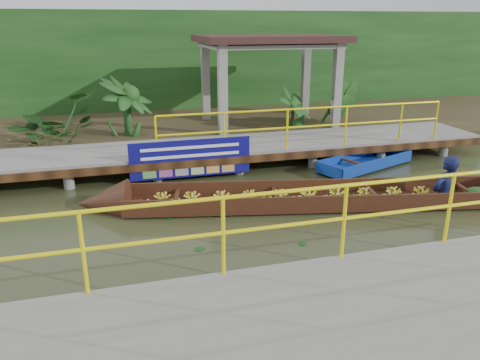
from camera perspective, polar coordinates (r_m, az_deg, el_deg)
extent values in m
plane|color=#2F361B|center=(8.99, -1.67, -4.84)|extent=(80.00, 80.00, 0.00)
cube|color=#332A19|center=(15.98, -8.34, 6.36)|extent=(30.00, 8.00, 0.45)
cube|color=slate|center=(12.07, -5.79, 3.78)|extent=(16.00, 2.00, 0.15)
cube|color=black|center=(11.14, -4.85, 2.11)|extent=(16.00, 0.12, 0.18)
cylinder|color=#FFEB0D|center=(11.73, 8.38, 8.63)|extent=(7.50, 0.05, 0.05)
cylinder|color=#FFEB0D|center=(11.82, 8.28, 6.48)|extent=(7.50, 0.05, 0.05)
cylinder|color=#FFEB0D|center=(11.83, 8.27, 6.25)|extent=(0.05, 0.05, 1.00)
cylinder|color=slate|center=(11.39, -25.18, -0.33)|extent=(0.24, 0.24, 0.55)
cylinder|color=slate|center=(12.90, -24.17, 1.90)|extent=(0.24, 0.24, 0.55)
cylinder|color=slate|center=(11.21, -15.10, 0.55)|extent=(0.24, 0.24, 0.55)
cylinder|color=slate|center=(12.75, -15.28, 2.71)|extent=(0.24, 0.24, 0.55)
cylinder|color=slate|center=(11.39, -5.02, 1.43)|extent=(0.24, 0.24, 0.55)
cylinder|color=slate|center=(12.90, -6.38, 3.45)|extent=(0.24, 0.24, 0.55)
cylinder|color=slate|center=(11.90, 4.48, 2.21)|extent=(0.24, 0.24, 0.55)
cylinder|color=slate|center=(13.36, 2.12, 4.09)|extent=(0.24, 0.24, 0.55)
cylinder|color=slate|center=(12.71, 12.98, 2.85)|extent=(0.24, 0.24, 0.55)
cylinder|color=slate|center=(14.08, 9.91, 4.59)|extent=(0.24, 0.24, 0.55)
cylinder|color=slate|center=(13.77, 20.34, 3.36)|extent=(0.24, 0.24, 0.55)
cylinder|color=slate|center=(15.04, 16.84, 4.96)|extent=(0.24, 0.24, 0.55)
cylinder|color=slate|center=(11.39, -5.02, 1.43)|extent=(0.24, 0.24, 0.55)
cube|color=slate|center=(5.84, 19.25, -16.75)|extent=(18.00, 2.40, 0.70)
cylinder|color=#FFEB0D|center=(6.09, 14.56, -0.47)|extent=(10.00, 0.05, 0.05)
cylinder|color=#FFEB0D|center=(6.25, 14.22, -4.37)|extent=(10.00, 0.05, 0.05)
cylinder|color=#FFEB0D|center=(6.27, 14.19, -4.79)|extent=(0.05, 0.05, 1.00)
cube|color=slate|center=(13.62, -2.12, 10.30)|extent=(0.25, 0.25, 2.80)
cube|color=slate|center=(14.88, 11.71, 10.65)|extent=(0.25, 0.25, 2.80)
cube|color=slate|center=(15.94, -4.22, 11.50)|extent=(0.25, 0.25, 2.80)
cube|color=slate|center=(17.03, 7.98, 11.83)|extent=(0.25, 0.25, 2.80)
cube|color=slate|center=(15.15, 3.58, 16.07)|extent=(4.00, 2.60, 0.12)
cube|color=#341C1A|center=(15.15, 3.60, 16.83)|extent=(4.40, 3.00, 0.20)
cube|color=#143A12|center=(18.17, -9.72, 13.44)|extent=(30.00, 0.80, 4.00)
cube|color=#32150D|center=(9.84, 10.28, -2.62)|extent=(8.15, 2.68, 0.06)
cube|color=#32150D|center=(10.25, 9.66, -0.85)|extent=(7.96, 1.75, 0.35)
cube|color=#32150D|center=(9.33, 11.06, -2.93)|extent=(7.96, 1.75, 0.35)
cone|color=#32150D|center=(9.77, -16.38, -2.75)|extent=(1.20, 1.16, 0.97)
ellipsoid|color=#143A12|center=(11.04, 26.90, -1.47)|extent=(0.65, 0.56, 0.26)
imported|color=#10143C|center=(10.46, 24.22, 2.72)|extent=(0.73, 0.55, 1.82)
cube|color=navy|center=(12.50, 15.01, 1.81)|extent=(2.85, 1.77, 0.09)
cube|color=navy|center=(12.72, 13.61, 2.72)|extent=(2.57, 1.06, 0.27)
cube|color=navy|center=(12.24, 16.56, 1.85)|extent=(2.57, 1.06, 0.27)
cube|color=navy|center=(11.45, 10.81, 1.16)|extent=(0.35, 0.79, 0.27)
cone|color=navy|center=(13.72, 19.06, 3.13)|extent=(0.79, 0.92, 0.77)
cube|color=black|center=(12.11, 13.73, 2.10)|extent=(0.39, 0.80, 0.05)
cube|color=navy|center=(11.05, -6.00, 2.64)|extent=(2.86, 0.03, 0.89)
cube|color=white|center=(10.96, -6.03, 3.97)|extent=(2.33, 0.01, 0.07)
cube|color=white|center=(11.01, -5.99, 2.96)|extent=(2.33, 0.01, 0.07)
imported|color=#143A12|center=(13.57, -22.16, 7.72)|extent=(1.39, 1.39, 1.74)
imported|color=#143A12|center=(13.49, -13.64, 8.51)|extent=(1.39, 1.39, 1.74)
imported|color=#143A12|center=(14.56, 6.65, 9.62)|extent=(1.39, 1.39, 1.74)
imported|color=#143A12|center=(15.19, 11.98, 9.72)|extent=(1.39, 1.39, 1.74)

